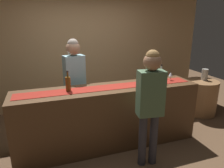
# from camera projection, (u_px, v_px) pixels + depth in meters

# --- Properties ---
(ground_plane) EXTENTS (10.00, 10.00, 0.00)m
(ground_plane) POSITION_uv_depth(u_px,v_px,m) (109.00, 144.00, 3.50)
(ground_plane) COLOR brown
(back_wall) EXTENTS (6.00, 0.12, 2.90)m
(back_wall) POSITION_uv_depth(u_px,v_px,m) (83.00, 44.00, 4.80)
(back_wall) COLOR tan
(back_wall) RESTS_ON ground
(bar_counter) EXTENTS (2.87, 0.60, 0.98)m
(bar_counter) POSITION_uv_depth(u_px,v_px,m) (109.00, 117.00, 3.35)
(bar_counter) COLOR #543821
(bar_counter) RESTS_ON ground
(counter_runner_cloth) EXTENTS (2.73, 0.28, 0.01)m
(counter_runner_cloth) POSITION_uv_depth(u_px,v_px,m) (109.00, 87.00, 3.21)
(counter_runner_cloth) COLOR maroon
(counter_runner_cloth) RESTS_ON bar_counter
(wine_bottle_amber) EXTENTS (0.07, 0.07, 0.30)m
(wine_bottle_amber) POSITION_uv_depth(u_px,v_px,m) (68.00, 84.00, 3.01)
(wine_bottle_amber) COLOR brown
(wine_bottle_amber) RESTS_ON bar_counter
(wine_bottle_clear) EXTENTS (0.07, 0.07, 0.30)m
(wine_bottle_clear) POSITION_uv_depth(u_px,v_px,m) (161.00, 76.00, 3.44)
(wine_bottle_clear) COLOR #B2C6C1
(wine_bottle_clear) RESTS_ON bar_counter
(wine_glass_near_customer) EXTENTS (0.07, 0.07, 0.14)m
(wine_glass_near_customer) POSITION_uv_depth(u_px,v_px,m) (171.00, 74.00, 3.56)
(wine_glass_near_customer) COLOR silver
(wine_glass_near_customer) RESTS_ON bar_counter
(wine_glass_mid_counter) EXTENTS (0.07, 0.07, 0.14)m
(wine_glass_mid_counter) POSITION_uv_depth(u_px,v_px,m) (148.00, 77.00, 3.41)
(wine_glass_mid_counter) COLOR silver
(wine_glass_mid_counter) RESTS_ON bar_counter
(bartender) EXTENTS (0.37, 0.26, 1.69)m
(bartender) POSITION_uv_depth(u_px,v_px,m) (75.00, 77.00, 3.59)
(bartender) COLOR #26262B
(bartender) RESTS_ON ground
(customer_sipping) EXTENTS (0.36, 0.25, 1.63)m
(customer_sipping) POSITION_uv_depth(u_px,v_px,m) (150.00, 98.00, 2.74)
(customer_sipping) COLOR #33333D
(customer_sipping) RESTS_ON ground
(round_side_table) EXTENTS (0.68, 0.68, 0.74)m
(round_side_table) POSITION_uv_depth(u_px,v_px,m) (201.00, 97.00, 4.57)
(round_side_table) COLOR #996B42
(round_side_table) RESTS_ON ground
(vase_on_side_table) EXTENTS (0.13, 0.13, 0.24)m
(vase_on_side_table) POSITION_uv_depth(u_px,v_px,m) (205.00, 75.00, 4.50)
(vase_on_side_table) COLOR #B7B2A8
(vase_on_side_table) RESTS_ON round_side_table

